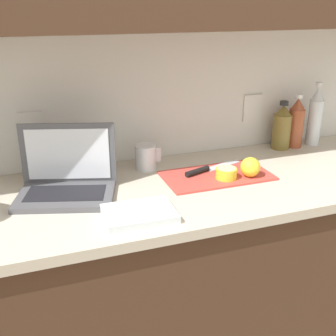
{
  "coord_description": "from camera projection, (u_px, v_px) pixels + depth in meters",
  "views": [
    {
      "loc": [
        -0.82,
        -1.31,
        1.51
      ],
      "look_at": [
        -0.36,
        -0.01,
        0.97
      ],
      "focal_mm": 45.0,
      "sensor_mm": 36.0,
      "label": 1
    }
  ],
  "objects": [
    {
      "name": "bottle_water_clear",
      "position": [
        282.0,
        127.0,
        1.89
      ],
      "size": [
        0.08,
        0.08,
        0.22
      ],
      "color": "olive",
      "rests_on": "counter_unit"
    },
    {
      "name": "measuring_cup",
      "position": [
        146.0,
        157.0,
        1.67
      ],
      "size": [
        0.1,
        0.08,
        0.1
      ],
      "color": "silver",
      "rests_on": "counter_unit"
    },
    {
      "name": "bottle_oil_tall",
      "position": [
        296.0,
        123.0,
        1.91
      ],
      "size": [
        0.07,
        0.07,
        0.24
      ],
      "color": "#A34C2D",
      "rests_on": "counter_unit"
    },
    {
      "name": "knife",
      "position": [
        204.0,
        170.0,
        1.63
      ],
      "size": [
        0.27,
        0.12,
        0.02
      ],
      "rotation": [
        0.0,
        0.0,
        0.34
      ],
      "color": "silver",
      "rests_on": "cutting_board"
    },
    {
      "name": "lemon_whole_beside",
      "position": [
        250.0,
        167.0,
        1.58
      ],
      "size": [
        0.08,
        0.08,
        0.08
      ],
      "color": "yellow",
      "rests_on": "cutting_board"
    },
    {
      "name": "laptop",
      "position": [
        67.0,
        178.0,
        1.45
      ],
      "size": [
        0.38,
        0.31,
        0.24
      ],
      "rotation": [
        0.0,
        0.0,
        -0.29
      ],
      "color": "#515156",
      "rests_on": "counter_unit"
    },
    {
      "name": "counter_unit",
      "position": [
        251.0,
        267.0,
        1.8
      ],
      "size": [
        2.38,
        0.64,
        0.89
      ],
      "color": "#472D1E",
      "rests_on": "ground_plane"
    },
    {
      "name": "cutting_board",
      "position": [
        217.0,
        176.0,
        1.61
      ],
      "size": [
        0.41,
        0.22,
        0.01
      ],
      "primitive_type": "cube",
      "color": "#D1473D",
      "rests_on": "counter_unit"
    },
    {
      "name": "bottle_green_soda",
      "position": [
        315.0,
        117.0,
        1.93
      ],
      "size": [
        0.06,
        0.06,
        0.29
      ],
      "color": "silver",
      "rests_on": "counter_unit"
    },
    {
      "name": "lemon_half_cut",
      "position": [
        226.0,
        173.0,
        1.57
      ],
      "size": [
        0.08,
        0.08,
        0.04
      ],
      "color": "yellow",
      "rests_on": "cutting_board"
    },
    {
      "name": "dish_towel",
      "position": [
        139.0,
        214.0,
        1.3
      ],
      "size": [
        0.23,
        0.17,
        0.02
      ],
      "primitive_type": "cube",
      "rotation": [
        0.0,
        0.0,
        -0.04
      ],
      "color": "white",
      "rests_on": "counter_unit"
    }
  ]
}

